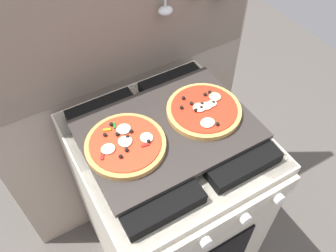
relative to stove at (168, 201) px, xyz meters
The scene contains 6 objects.
ground_plane 0.45m from the stove, 90.00° to the left, with size 4.00×4.00×0.00m, color #4C4742.
kitchen_backsplash 0.48m from the stove, 89.67° to the left, with size 1.10×0.09×1.55m.
stove is the anchor object (origin of this frame).
baking_tray 0.46m from the stove, 90.00° to the left, with size 0.54×0.38×0.02m, color #2D2826.
pizza_left 0.50m from the stove, behind, with size 0.24×0.24×0.03m.
pizza_right 0.50m from the stove, ahead, with size 0.24×0.24×0.03m.
Camera 1 is at (-0.36, -0.62, 1.76)m, focal length 37.44 mm.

